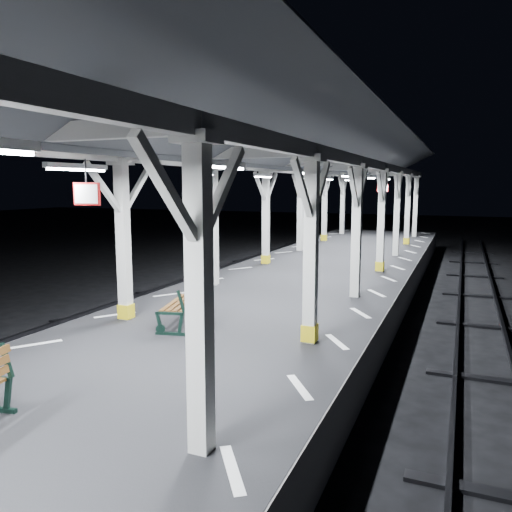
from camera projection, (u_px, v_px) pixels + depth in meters
The scene contains 7 objects.
ground at pixel (154, 423), 8.03m from camera, with size 120.00×120.00×0.00m, color black.
platform at pixel (153, 393), 7.96m from camera, with size 6.00×50.00×1.00m, color black.
hazard_stripes_left at pixel (35, 344), 8.82m from camera, with size 1.00×48.00×0.01m, color silver.
hazard_stripes_right at pixel (300, 387), 6.96m from camera, with size 1.00×48.00×0.01m, color silver.
track_right at pixel (497, 491), 6.12m from camera, with size 2.20×60.00×0.16m.
canopy at pixel (144, 133), 7.38m from camera, with size 5.40×49.00×4.65m.
bench_mid at pixel (187, 301), 10.06m from camera, with size 0.97×1.73×0.88m.
Camera 1 is at (4.44, -6.36, 3.80)m, focal length 35.00 mm.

